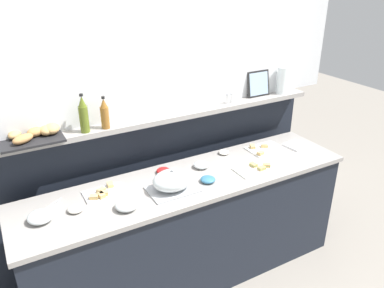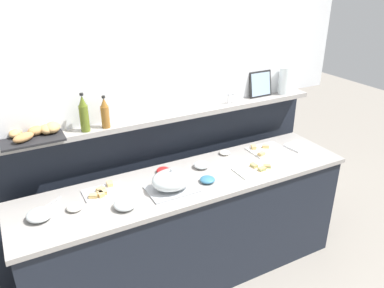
# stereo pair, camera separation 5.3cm
# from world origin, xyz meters

# --- Properties ---
(ground_plane) EXTENTS (12.00, 12.00, 0.00)m
(ground_plane) POSITION_xyz_m (0.00, 0.60, 0.00)
(ground_plane) COLOR gray
(buffet_counter) EXTENTS (2.53, 0.62, 0.92)m
(buffet_counter) POSITION_xyz_m (0.00, 0.00, 0.46)
(buffet_counter) COLOR black
(buffet_counter) RESTS_ON ground_plane
(back_ledge_unit) EXTENTS (2.79, 0.22, 1.28)m
(back_ledge_unit) POSITION_xyz_m (0.00, 0.49, 0.67)
(back_ledge_unit) COLOR black
(back_ledge_unit) RESTS_ON ground_plane
(upper_wall_panel) EXTENTS (3.39, 0.08, 1.32)m
(upper_wall_panel) POSITION_xyz_m (0.00, 0.51, 1.94)
(upper_wall_panel) COLOR silver
(upper_wall_panel) RESTS_ON back_ledge_unit
(sandwich_platter_rear) EXTENTS (0.29, 0.16, 0.04)m
(sandwich_platter_rear) POSITION_xyz_m (-0.61, 0.11, 0.93)
(sandwich_platter_rear) COLOR silver
(sandwich_platter_rear) RESTS_ON buffet_counter
(sandwich_platter_side) EXTENTS (0.30, 0.22, 0.04)m
(sandwich_platter_side) POSITION_xyz_m (0.79, 0.12, 0.92)
(sandwich_platter_side) COLOR white
(sandwich_platter_side) RESTS_ON buffet_counter
(sandwich_platter_front) EXTENTS (0.32, 0.19, 0.04)m
(sandwich_platter_front) POSITION_xyz_m (0.51, -0.12, 0.92)
(sandwich_platter_front) COLOR white
(sandwich_platter_front) RESTS_ON buffet_counter
(serving_cloche) EXTENTS (0.34, 0.24, 0.17)m
(serving_cloche) POSITION_xyz_m (-0.18, -0.08, 0.99)
(serving_cloche) COLOR #B7BABF
(serving_cloche) RESTS_ON buffet_counter
(glass_bowl_large) EXTENTS (0.16, 0.16, 0.06)m
(glass_bowl_large) POSITION_xyz_m (-1.04, -0.00, 0.94)
(glass_bowl_large) COLOR silver
(glass_bowl_large) RESTS_ON buffet_counter
(glass_bowl_medium) EXTENTS (0.12, 0.12, 0.05)m
(glass_bowl_medium) POSITION_xyz_m (0.16, 0.11, 0.94)
(glass_bowl_medium) COLOR silver
(glass_bowl_medium) RESTS_ON buffet_counter
(glass_bowl_small) EXTENTS (0.15, 0.15, 0.06)m
(glass_bowl_small) POSITION_xyz_m (-0.54, -0.13, 0.94)
(glass_bowl_small) COLOR silver
(glass_bowl_small) RESTS_ON buffet_counter
(condiment_bowl_red) EXTENTS (0.11, 0.11, 0.04)m
(condiment_bowl_red) POSITION_xyz_m (0.09, -0.10, 0.93)
(condiment_bowl_red) COLOR teal
(condiment_bowl_red) RESTS_ON buffet_counter
(condiment_bowl_cream) EXTENTS (0.10, 0.10, 0.04)m
(condiment_bowl_cream) POSITION_xyz_m (-0.83, 0.00, 0.93)
(condiment_bowl_cream) COLOR silver
(condiment_bowl_cream) RESTS_ON buffet_counter
(condiment_bowl_teal) EXTENTS (0.09, 0.09, 0.03)m
(condiment_bowl_teal) POSITION_xyz_m (0.44, 0.22, 0.93)
(condiment_bowl_teal) COLOR silver
(condiment_bowl_teal) RESTS_ON buffet_counter
(condiment_bowl_dark) EXTENTS (0.11, 0.11, 0.04)m
(condiment_bowl_dark) POSITION_xyz_m (-0.13, 0.17, 0.93)
(condiment_bowl_dark) COLOR red
(condiment_bowl_dark) RESTS_ON buffet_counter
(serving_tongs) EXTENTS (0.16, 0.16, 0.01)m
(serving_tongs) POSITION_xyz_m (-0.94, 0.13, 0.92)
(serving_tongs) COLOR #B7BABF
(serving_tongs) RESTS_ON buffet_counter
(napkin_stack) EXTENTS (0.19, 0.19, 0.02)m
(napkin_stack) POSITION_xyz_m (1.07, 0.04, 0.92)
(napkin_stack) COLOR white
(napkin_stack) RESTS_ON buffet_counter
(olive_oil_bottle) EXTENTS (0.06, 0.06, 0.28)m
(olive_oil_bottle) POSITION_xyz_m (-0.62, 0.38, 1.40)
(olive_oil_bottle) COLOR #56661E
(olive_oil_bottle) RESTS_ON back_ledge_unit
(vinegar_bottle_amber) EXTENTS (0.06, 0.06, 0.24)m
(vinegar_bottle_amber) POSITION_xyz_m (-0.48, 0.38, 1.38)
(vinegar_bottle_amber) COLOR #8E5B23
(vinegar_bottle_amber) RESTS_ON back_ledge_unit
(salt_shaker) EXTENTS (0.03, 0.03, 0.09)m
(salt_shaker) POSITION_xyz_m (0.59, 0.41, 1.32)
(salt_shaker) COLOR white
(salt_shaker) RESTS_ON back_ledge_unit
(pepper_shaker) EXTENTS (0.03, 0.03, 0.09)m
(pepper_shaker) POSITION_xyz_m (0.63, 0.41, 1.32)
(pepper_shaker) COLOR white
(pepper_shaker) RESTS_ON back_ledge_unit
(bread_basket) EXTENTS (0.41, 0.26, 0.08)m
(bread_basket) POSITION_xyz_m (-0.95, 0.42, 1.31)
(bread_basket) COLOR black
(bread_basket) RESTS_ON back_ledge_unit
(framed_picture) EXTENTS (0.23, 0.05, 0.23)m
(framed_picture) POSITION_xyz_m (0.94, 0.45, 1.39)
(framed_picture) COLOR black
(framed_picture) RESTS_ON back_ledge_unit
(water_carafe) EXTENTS (0.09, 0.09, 0.24)m
(water_carafe) POSITION_xyz_m (1.17, 0.41, 1.40)
(water_carafe) COLOR silver
(water_carafe) RESTS_ON back_ledge_unit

